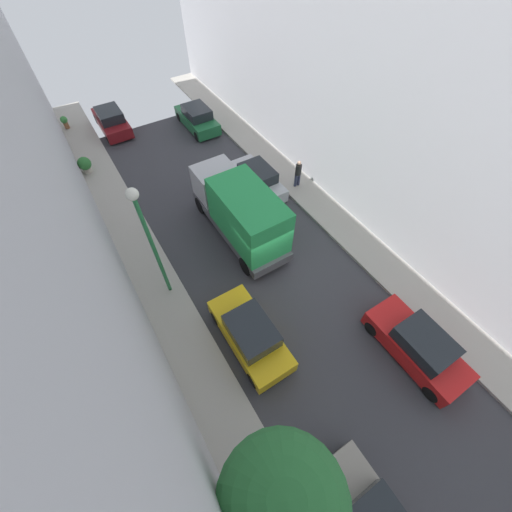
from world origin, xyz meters
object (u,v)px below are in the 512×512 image
potted_plant_0 (65,121)px  lamp_post (148,233)px  potted_plant_1 (85,164)px  street_tree_0 (282,502)px  parked_car_right_3 (197,118)px  delivery_truck (240,211)px  parked_car_left_2 (250,334)px  parked_car_left_3 (112,121)px  pedestrian (298,173)px  parked_car_right_1 (418,346)px  parked_car_right_2 (257,179)px

potted_plant_0 → lamp_post: lamp_post is taller
potted_plant_0 → potted_plant_1: potted_plant_1 is taller
street_tree_0 → potted_plant_0: (-0.70, 26.12, -3.67)m
parked_car_right_3 → potted_plant_0: (-8.30, 4.79, -0.06)m
parked_car_right_3 → delivery_truck: delivery_truck is taller
parked_car_left_2 → parked_car_left_3: (0.00, 19.27, 0.00)m
parked_car_left_3 → pedestrian: pedestrian is taller
parked_car_left_2 → street_tree_0: size_ratio=0.74×
delivery_truck → potted_plant_0: size_ratio=7.52×
parked_car_left_3 → lamp_post: (-1.90, -15.14, 3.35)m
parked_car_right_1 → potted_plant_0: 26.40m
parked_car_right_1 → parked_car_right_3: same height
parked_car_left_3 → lamp_post: lamp_post is taller
delivery_truck → potted_plant_0: bearing=109.6°
parked_car_left_2 → delivery_truck: size_ratio=0.64×
parked_car_left_2 → parked_car_right_1: size_ratio=1.00×
parked_car_right_2 → parked_car_right_1: bearing=-90.0°
parked_car_right_1 → street_tree_0: 8.48m
parked_car_left_2 → potted_plant_1: bearing=100.9°
potted_plant_0 → lamp_post: bearing=-86.6°
parked_car_left_2 → potted_plant_0: (-2.90, 21.12, -0.06)m
parked_car_left_3 → street_tree_0: (-2.20, -24.28, 3.61)m
parked_car_left_3 → parked_car_right_1: bearing=-76.9°
pedestrian → street_tree_0: (-9.77, -12.02, 3.25)m
parked_car_left_2 → parked_car_right_2: size_ratio=1.00×
pedestrian → lamp_post: lamp_post is taller
lamp_post → potted_plant_0: bearing=93.4°
parked_car_left_2 → parked_car_right_1: bearing=-36.1°
parked_car_left_2 → parked_car_right_3: bearing=71.7°
delivery_truck → lamp_post: lamp_post is taller
delivery_truck → pedestrian: bearing=18.5°
potted_plant_0 → lamp_post: size_ratio=0.15×
parked_car_right_3 → lamp_post: bearing=-120.9°
parked_car_right_2 → lamp_post: (-7.30, -4.03, 3.35)m
parked_car_right_3 → pedestrian: size_ratio=2.44×
parked_car_right_3 → delivery_truck: (-2.70, -10.93, 1.07)m
delivery_truck → street_tree_0: (-4.90, -10.40, 2.54)m
parked_car_right_2 → lamp_post: lamp_post is taller
parked_car_left_2 → parked_car_left_3: 19.27m
potted_plant_1 → parked_car_left_2: bearing=-79.1°
parked_car_right_3 → street_tree_0: 22.93m
parked_car_left_2 → pedestrian: (7.57, 7.02, 0.35)m
parked_car_left_2 → delivery_truck: delivery_truck is taller
parked_car_left_2 → potted_plant_1: 15.36m
parked_car_right_1 → potted_plant_1: 20.77m
parked_car_right_3 → parked_car_right_2: bearing=-90.0°
street_tree_0 → potted_plant_0: bearing=91.5°
parked_car_right_1 → delivery_truck: (-2.70, 9.34, 1.07)m
potted_plant_1 → parked_car_right_2: bearing=-39.8°
parked_car_left_2 → parked_car_right_2: 9.78m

